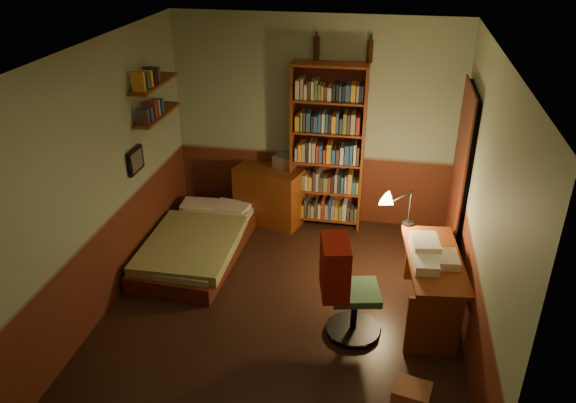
% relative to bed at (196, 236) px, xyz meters
% --- Properties ---
extents(floor, '(3.50, 4.00, 0.02)m').
position_rel_bed_xyz_m(floor, '(1.19, -0.80, -0.27)').
color(floor, black).
rests_on(floor, ground).
extents(ceiling, '(3.50, 4.00, 0.02)m').
position_rel_bed_xyz_m(ceiling, '(1.19, -0.80, 2.35)').
color(ceiling, silver).
rests_on(ceiling, wall_back).
extents(wall_back, '(3.50, 0.02, 2.60)m').
position_rel_bed_xyz_m(wall_back, '(1.19, 1.21, 1.04)').
color(wall_back, gray).
rests_on(wall_back, ground).
extents(wall_left, '(0.02, 4.00, 2.60)m').
position_rel_bed_xyz_m(wall_left, '(-0.57, -0.80, 1.04)').
color(wall_left, gray).
rests_on(wall_left, ground).
extents(wall_right, '(0.02, 4.00, 2.60)m').
position_rel_bed_xyz_m(wall_right, '(2.95, -0.80, 1.04)').
color(wall_right, gray).
rests_on(wall_right, ground).
extents(wall_front, '(3.50, 0.02, 2.60)m').
position_rel_bed_xyz_m(wall_front, '(1.19, -2.81, 1.04)').
color(wall_front, gray).
rests_on(wall_front, ground).
extents(doorway, '(0.06, 0.90, 2.00)m').
position_rel_bed_xyz_m(doorway, '(2.91, 0.50, 0.74)').
color(doorway, black).
rests_on(doorway, ground).
extents(door_trim, '(0.02, 0.98, 2.08)m').
position_rel_bed_xyz_m(door_trim, '(2.88, 0.50, 0.74)').
color(door_trim, '#491C11').
rests_on(door_trim, ground).
extents(bed, '(1.01, 1.80, 0.52)m').
position_rel_bed_xyz_m(bed, '(0.00, 0.00, 0.00)').
color(bed, olive).
rests_on(bed, ground).
extents(dresser, '(0.92, 0.63, 0.74)m').
position_rel_bed_xyz_m(dresser, '(0.65, 0.97, 0.11)').
color(dresser, '#622B10').
rests_on(dresser, ground).
extents(mini_stereo, '(0.31, 0.27, 0.14)m').
position_rel_bed_xyz_m(mini_stereo, '(0.84, 1.09, 0.55)').
color(mini_stereo, '#B2B2B7').
rests_on(mini_stereo, dresser).
extents(bookshelf, '(0.89, 0.29, 2.08)m').
position_rel_bed_xyz_m(bookshelf, '(1.37, 1.05, 0.78)').
color(bookshelf, '#622B10').
rests_on(bookshelf, ground).
extents(bottle_left, '(0.09, 0.09, 0.26)m').
position_rel_bed_xyz_m(bottle_left, '(1.20, 1.16, 1.95)').
color(bottle_left, black).
rests_on(bottle_left, bookshelf).
extents(bottle_right, '(0.07, 0.07, 0.25)m').
position_rel_bed_xyz_m(bottle_right, '(1.81, 1.16, 1.94)').
color(bottle_right, black).
rests_on(bottle_right, bookshelf).
extents(desk, '(0.64, 1.28, 0.66)m').
position_rel_bed_xyz_m(desk, '(2.63, -0.59, 0.07)').
color(desk, '#622B10').
rests_on(desk, ground).
extents(paper_stack, '(0.30, 0.38, 0.14)m').
position_rel_bed_xyz_m(paper_stack, '(2.53, -0.50, 0.47)').
color(paper_stack, silver).
rests_on(paper_stack, desk).
extents(desk_lamp, '(0.18, 0.18, 0.54)m').
position_rel_bed_xyz_m(desk_lamp, '(2.38, 0.02, 0.67)').
color(desk_lamp, black).
rests_on(desk_lamp, desk).
extents(office_chair, '(0.62, 0.57, 1.06)m').
position_rel_bed_xyz_m(office_chair, '(1.92, -1.03, 0.27)').
color(office_chair, '#366544').
rests_on(office_chair, ground).
extents(red_jacket, '(0.25, 0.45, 0.52)m').
position_rel_bed_xyz_m(red_jacket, '(1.95, -0.79, 1.06)').
color(red_jacket, maroon).
rests_on(red_jacket, office_chair).
extents(wall_shelf_lower, '(0.20, 0.90, 0.03)m').
position_rel_bed_xyz_m(wall_shelf_lower, '(-0.45, 0.30, 1.34)').
color(wall_shelf_lower, '#622B10').
rests_on(wall_shelf_lower, wall_left).
extents(wall_shelf_upper, '(0.20, 0.90, 0.03)m').
position_rel_bed_xyz_m(wall_shelf_upper, '(-0.45, 0.30, 1.69)').
color(wall_shelf_upper, '#622B10').
rests_on(wall_shelf_upper, wall_left).
extents(framed_picture, '(0.04, 0.32, 0.26)m').
position_rel_bed_xyz_m(framed_picture, '(-0.53, -0.20, 0.99)').
color(framed_picture, black).
rests_on(framed_picture, wall_left).
extents(cardboard_box_b, '(0.34, 0.30, 0.21)m').
position_rel_bed_xyz_m(cardboard_box_b, '(2.45, -1.85, -0.16)').
color(cardboard_box_b, brown).
rests_on(cardboard_box_b, ground).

